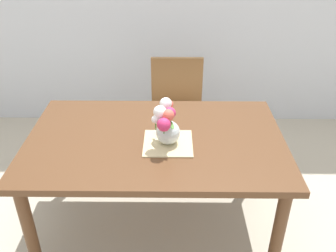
{
  "coord_description": "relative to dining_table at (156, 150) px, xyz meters",
  "views": [
    {
      "loc": [
        0.1,
        -1.85,
        1.91
      ],
      "look_at": [
        0.08,
        -0.07,
        0.86
      ],
      "focal_mm": 39.27,
      "sensor_mm": 36.0,
      "label": 1
    }
  ],
  "objects": [
    {
      "name": "ground_plane",
      "position": [
        0.0,
        0.0,
        -0.65
      ],
      "size": [
        12.0,
        12.0,
        0.0
      ],
      "primitive_type": "plane",
      "color": "#B7AD99"
    },
    {
      "name": "dining_table",
      "position": [
        0.0,
        0.0,
        0.0
      ],
      "size": [
        1.53,
        0.97,
        0.74
      ],
      "color": "brown",
      "rests_on": "ground_plane"
    },
    {
      "name": "chair_far",
      "position": [
        0.14,
        0.83,
        -0.13
      ],
      "size": [
        0.42,
        0.42,
        0.9
      ],
      "rotation": [
        0.0,
        0.0,
        3.14
      ],
      "color": "olive",
      "rests_on": "ground_plane"
    },
    {
      "name": "placemat",
      "position": [
        0.08,
        -0.07,
        0.09
      ],
      "size": [
        0.28,
        0.28,
        0.01
      ],
      "primitive_type": "cube",
      "color": "#CCB789",
      "rests_on": "dining_table"
    },
    {
      "name": "flower_vase",
      "position": [
        0.07,
        -0.07,
        0.23
      ],
      "size": [
        0.16,
        0.25,
        0.26
      ],
      "color": "silver",
      "rests_on": "placemat"
    }
  ]
}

